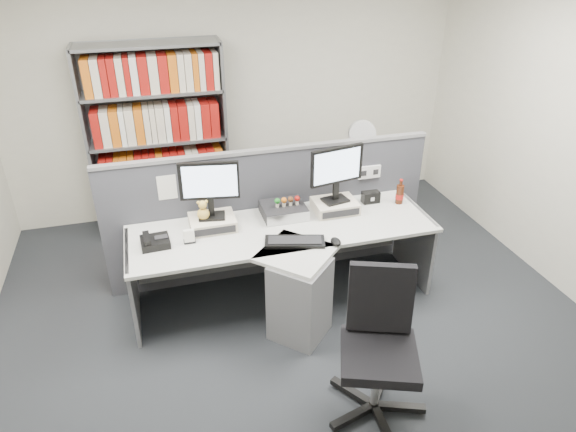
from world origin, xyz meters
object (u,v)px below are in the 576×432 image
object	(u,v)px
monitor_left	(210,185)
desk_phone	(154,242)
mouse	(336,242)
cola_bottle	(400,194)
shelving_unit	(159,143)
desktop_pc	(284,210)
monitor_right	(337,170)
desk	(290,268)
desk_fan	(362,136)
speaker	(371,197)
desk_calendar	(189,237)
filing_cabinet	(358,191)
office_chair	(379,341)
keyboard	(295,241)

from	to	relation	value
monitor_left	desk_phone	xyz separation A→B (m)	(-0.49, -0.16, -0.36)
mouse	cola_bottle	bearing A→B (deg)	32.50
shelving_unit	desktop_pc	bearing A→B (deg)	-55.86
monitor_right	desk_phone	bearing A→B (deg)	-174.27
desk	shelving_unit	distance (m)	2.12
desk_phone	desk_fan	xyz separation A→B (m)	(2.26, 1.18, 0.25)
mouse	desk_fan	bearing A→B (deg)	60.99
monitor_right	speaker	xyz separation A→B (m)	(0.38, 0.07, -0.35)
desk_calendar	shelving_unit	distance (m)	1.67
desk	monitor_left	world-z (taller)	monitor_left
desk	speaker	bearing A→B (deg)	26.63
desk	mouse	xyz separation A→B (m)	(0.34, -0.15, 0.29)
desk	desktop_pc	size ratio (longest dim) A/B	6.88
speaker	shelving_unit	size ratio (longest dim) A/B	0.08
monitor_left	desk_phone	bearing A→B (deg)	-161.96
desk_calendar	filing_cabinet	xyz separation A→B (m)	(1.99, 1.20, -0.42)
mouse	desk_fan	size ratio (longest dim) A/B	0.26
mouse	shelving_unit	world-z (taller)	shelving_unit
desktop_pc	filing_cabinet	distance (m)	1.55
cola_bottle	office_chair	distance (m)	1.74
monitor_right	office_chair	world-z (taller)	monitor_right
desk	desk_fan	distance (m)	1.92
monitor_right	cola_bottle	bearing A→B (deg)	-1.48
desk	office_chair	world-z (taller)	office_chair
monitor_right	speaker	distance (m)	0.52
desk	shelving_unit	xyz separation A→B (m)	(-0.90, 1.85, 0.52)
keyboard	filing_cabinet	bearing A→B (deg)	50.97
desk_phone	cola_bottle	bearing A→B (deg)	3.71
filing_cabinet	desk_fan	xyz separation A→B (m)	(0.00, -0.00, 0.65)
monitor_right	desk	bearing A→B (deg)	-144.09
monitor_left	mouse	xyz separation A→B (m)	(0.91, -0.53, -0.37)
desk_phone	cola_bottle	xyz separation A→B (m)	(2.21, 0.14, 0.05)
monitor_right	filing_cabinet	bearing A→B (deg)	56.59
desk_phone	shelving_unit	world-z (taller)	shelving_unit
office_chair	monitor_left	bearing A→B (deg)	119.73
monitor_right	mouse	distance (m)	0.68
monitor_left	filing_cabinet	distance (m)	2.18
cola_bottle	desk_fan	world-z (taller)	desk_fan
monitor_right	office_chair	size ratio (longest dim) A/B	0.49
office_chair	cola_bottle	bearing A→B (deg)	59.87
mouse	desk_phone	xyz separation A→B (m)	(-1.40, 0.37, 0.01)
desktop_pc	desk_phone	bearing A→B (deg)	-169.79
cola_bottle	mouse	bearing A→B (deg)	-147.50
desktop_pc	office_chair	distance (m)	1.58
desktop_pc	desk_calendar	xyz separation A→B (m)	(-0.85, -0.23, -0.00)
desktop_pc	desk_calendar	size ratio (longest dim) A/B	3.35
desk_phone	speaker	bearing A→B (deg)	6.68
monitor_right	monitor_left	bearing A→B (deg)	-180.00
shelving_unit	desk_fan	world-z (taller)	shelving_unit
monitor_left	office_chair	xyz separation A→B (m)	(0.86, -1.51, -0.56)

